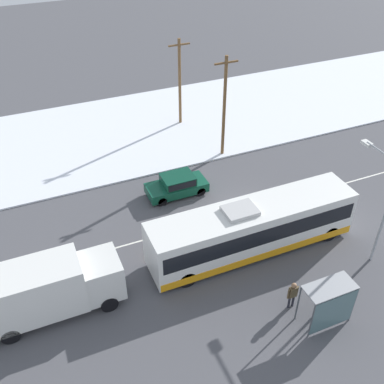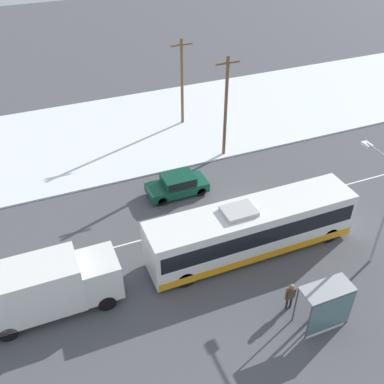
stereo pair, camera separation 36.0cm
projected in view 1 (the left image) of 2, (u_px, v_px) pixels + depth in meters
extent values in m
plane|color=#4C4C51|center=(242.00, 212.00, 29.16)|extent=(120.00, 120.00, 0.00)
cube|color=silver|center=(170.00, 123.00, 38.90)|extent=(80.00, 13.78, 0.12)
cube|color=silver|center=(242.00, 212.00, 29.16)|extent=(60.00, 0.12, 0.00)
cube|color=white|center=(253.00, 227.00, 25.41)|extent=(12.23, 2.55, 2.79)
cube|color=black|center=(253.00, 223.00, 25.21)|extent=(11.74, 2.57, 1.06)
cube|color=orange|center=(251.00, 242.00, 26.09)|extent=(12.11, 2.57, 0.50)
cube|color=#B2B2B2|center=(240.00, 211.00, 24.22)|extent=(1.80, 1.40, 0.24)
cylinder|color=black|center=(330.00, 233.00, 26.77)|extent=(1.00, 0.28, 1.00)
cylinder|color=black|center=(307.00, 211.00, 28.44)|extent=(1.00, 0.28, 1.00)
cylinder|color=black|center=(187.00, 279.00, 23.84)|extent=(1.00, 0.28, 1.00)
cylinder|color=black|center=(172.00, 252.00, 25.52)|extent=(1.00, 0.28, 1.00)
cube|color=silver|center=(26.00, 293.00, 21.34)|extent=(5.42, 2.30, 2.67)
cube|color=silver|center=(102.00, 275.00, 22.68)|extent=(1.90, 2.18, 2.08)
cube|color=black|center=(119.00, 264.00, 22.72)|extent=(0.06, 1.95, 0.92)
cylinder|color=black|center=(109.00, 304.00, 22.57)|extent=(0.90, 0.26, 0.90)
cylinder|color=black|center=(100.00, 276.00, 24.08)|extent=(0.90, 0.26, 0.90)
cylinder|color=black|center=(11.00, 336.00, 21.07)|extent=(0.90, 0.26, 0.90)
cylinder|color=black|center=(7.00, 304.00, 22.57)|extent=(0.90, 0.26, 0.90)
cube|color=#0F4733|center=(177.00, 187.00, 30.44)|extent=(4.09, 1.80, 0.65)
cube|color=#0D3C2B|center=(178.00, 180.00, 30.10)|extent=(2.13, 1.66, 0.59)
cube|color=black|center=(178.00, 179.00, 30.09)|extent=(1.96, 1.69, 0.48)
cylinder|color=black|center=(162.00, 201.00, 29.56)|extent=(0.64, 0.22, 0.64)
cylinder|color=black|center=(154.00, 188.00, 30.73)|extent=(0.64, 0.22, 0.64)
cylinder|color=black|center=(201.00, 191.00, 30.45)|extent=(0.64, 0.22, 0.64)
cylinder|color=black|center=(192.00, 179.00, 31.61)|extent=(0.64, 0.22, 0.64)
cylinder|color=#23232D|center=(289.00, 302.00, 22.74)|extent=(0.12, 0.12, 0.78)
cylinder|color=#23232D|center=(293.00, 301.00, 22.82)|extent=(0.12, 0.12, 0.78)
cube|color=brown|center=(293.00, 292.00, 22.35)|extent=(0.41, 0.22, 0.65)
sphere|color=#8E6647|center=(294.00, 286.00, 22.08)|extent=(0.27, 0.27, 0.27)
cylinder|color=brown|center=(288.00, 294.00, 22.29)|extent=(0.10, 0.10, 0.62)
cylinder|color=brown|center=(297.00, 291.00, 22.45)|extent=(0.10, 0.10, 0.62)
cube|color=gray|center=(330.00, 287.00, 20.95)|extent=(2.50, 1.20, 0.06)
cube|color=slate|center=(333.00, 312.00, 21.22)|extent=(2.40, 0.04, 2.16)
cylinder|color=#474C51|center=(298.00, 303.00, 21.70)|extent=(0.08, 0.08, 2.34)
cylinder|color=#474C51|center=(339.00, 288.00, 22.46)|extent=(0.08, 0.08, 2.34)
cylinder|color=#474C51|center=(312.00, 321.00, 20.87)|extent=(0.08, 0.08, 2.34)
cylinder|color=#474C51|center=(354.00, 305.00, 21.64)|extent=(0.08, 0.08, 2.34)
cylinder|color=#9EA3A8|center=(384.00, 153.00, 22.83)|extent=(0.10, 2.46, 0.10)
cube|color=silver|center=(367.00, 143.00, 23.78)|extent=(0.36, 0.60, 0.16)
cylinder|color=brown|center=(224.00, 108.00, 32.55)|extent=(0.24, 0.24, 7.83)
cube|color=brown|center=(226.00, 63.00, 30.52)|extent=(1.80, 0.12, 0.12)
cylinder|color=brown|center=(180.00, 83.00, 36.82)|extent=(0.24, 0.24, 7.34)
cube|color=brown|center=(179.00, 45.00, 34.93)|extent=(1.80, 0.12, 0.12)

